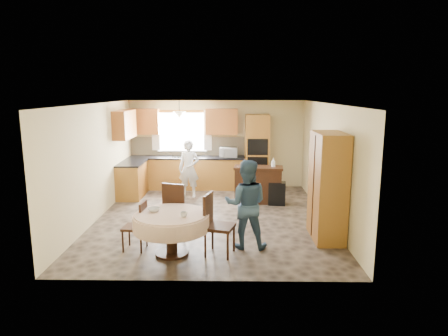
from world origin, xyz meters
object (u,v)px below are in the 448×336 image
at_px(cupboard, 328,186).
at_px(person_sink, 189,169).
at_px(chair_right, 215,221).
at_px(person_dining, 246,204).
at_px(oven_tower, 257,152).
at_px(dining_table, 171,223).
at_px(chair_left, 138,223).
at_px(sideboard, 258,186).
at_px(chair_back, 176,207).

relative_size(cupboard, person_sink, 1.35).
bearing_deg(chair_right, person_dining, -43.68).
distance_m(chair_right, person_dining, 0.66).
relative_size(oven_tower, person_sink, 1.41).
xyz_separation_m(dining_table, chair_left, (-0.61, 0.20, -0.09)).
distance_m(sideboard, chair_right, 3.39).
height_order(chair_right, person_dining, person_dining).
xyz_separation_m(oven_tower, chair_back, (-1.77, -3.88, -0.47)).
bearing_deg(cupboard, dining_table, -163.68).
bearing_deg(dining_table, oven_tower, 69.68).
xyz_separation_m(oven_tower, person_sink, (-1.84, -0.89, -0.31)).
relative_size(cupboard, chair_left, 2.31).
bearing_deg(sideboard, chair_right, -100.71).
relative_size(chair_left, chair_right, 0.82).
distance_m(chair_left, person_sink, 3.67).
distance_m(sideboard, person_dining, 2.98).
height_order(cupboard, chair_left, cupboard).
relative_size(cupboard, chair_right, 1.91).
relative_size(oven_tower, chair_right, 2.00).
distance_m(oven_tower, chair_right, 4.81).
bearing_deg(person_sink, person_dining, -61.90).
relative_size(chair_back, person_dining, 0.68).
bearing_deg(chair_left, person_dining, 100.46).
bearing_deg(cupboard, chair_back, 179.78).
relative_size(cupboard, chair_back, 1.88).
distance_m(oven_tower, person_dining, 4.39).
height_order(oven_tower, dining_table, oven_tower).
xyz_separation_m(oven_tower, chair_left, (-2.36, -4.51, -0.58)).
bearing_deg(chair_right, cupboard, -53.62).
bearing_deg(chair_left, cupboard, 106.07).
bearing_deg(oven_tower, cupboard, -74.63).
xyz_separation_m(sideboard, person_sink, (-1.79, 0.54, 0.32)).
relative_size(sideboard, chair_right, 1.14).
xyz_separation_m(chair_left, chair_right, (1.35, -0.17, 0.10)).
xyz_separation_m(chair_right, person_dining, (0.54, 0.32, 0.21)).
relative_size(sideboard, dining_table, 0.93).
distance_m(sideboard, cupboard, 2.77).
distance_m(sideboard, person_sink, 1.89).
relative_size(oven_tower, sideboard, 1.76).
relative_size(sideboard, cupboard, 0.60).
xyz_separation_m(dining_table, person_sink, (-0.09, 3.82, 0.18)).
height_order(cupboard, chair_back, cupboard).
bearing_deg(chair_back, sideboard, -106.81).
relative_size(chair_back, chair_right, 1.02).
bearing_deg(person_sink, chair_left, -91.64).
height_order(sideboard, cupboard, cupboard).
distance_m(dining_table, person_dining, 1.35).
xyz_separation_m(cupboard, person_sink, (-2.91, 3.00, -0.26)).
height_order(dining_table, chair_right, chair_right).
bearing_deg(chair_back, dining_table, 110.06).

